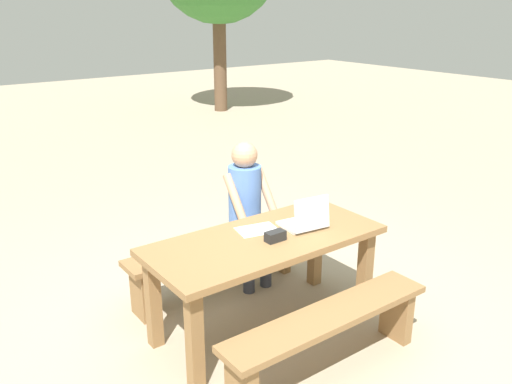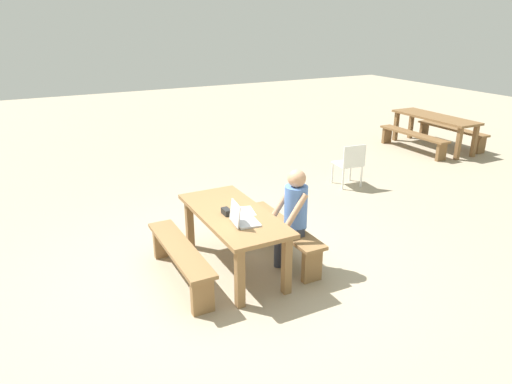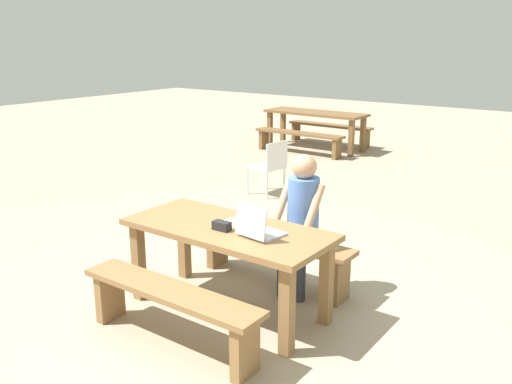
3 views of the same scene
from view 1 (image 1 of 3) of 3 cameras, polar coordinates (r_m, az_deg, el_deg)
ground_plane at (r=4.23m, az=0.90°, el=-14.04°), size 30.00×30.00×0.00m
picnic_table_front at (r=3.92m, az=0.95°, el=-6.37°), size 1.73×0.77×0.74m
bench_near at (r=3.62m, az=7.67°, el=-14.23°), size 1.57×0.30×0.46m
bench_far at (r=4.55m, az=-4.30°, el=-6.67°), size 1.57×0.30×0.46m
laptop at (r=4.01m, az=5.23°, el=-2.98°), size 0.33×0.32×0.26m
small_pouch at (r=3.80m, az=2.05°, el=-4.69°), size 0.15×0.08×0.07m
paper_sheet at (r=3.99m, az=0.13°, el=-4.01°), size 0.33×0.27×0.00m
person_seated at (r=4.51m, az=-0.90°, el=-1.27°), size 0.39×0.40×1.26m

